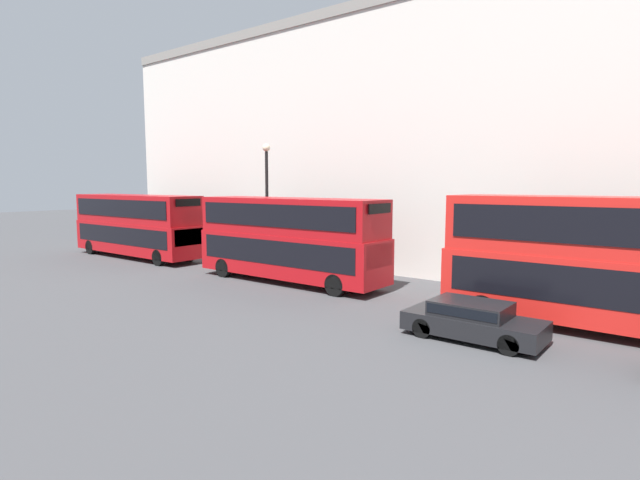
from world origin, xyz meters
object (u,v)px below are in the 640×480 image
object	(u,v)px
bus_third_in_queue	(136,223)
car_hatchback	(472,319)
bus_leading	(615,260)
bus_second_in_queue	(289,236)

from	to	relation	value
bus_third_in_queue	car_hatchback	distance (m)	24.89
bus_third_in_queue	car_hatchback	size ratio (longest dim) A/B	2.63
bus_leading	bus_second_in_queue	distance (m)	14.26
bus_leading	bus_third_in_queue	bearing A→B (deg)	90.00
bus_leading	car_hatchback	xyz separation A→B (m)	(-3.40, 3.41, -1.84)
bus_second_in_queue	car_hatchback	size ratio (longest dim) A/B	2.46
bus_leading	bus_second_in_queue	bearing A→B (deg)	90.00
car_hatchback	bus_third_in_queue	bearing A→B (deg)	82.13
bus_second_in_queue	car_hatchback	distance (m)	11.49
bus_leading	bus_third_in_queue	xyz separation A→B (m)	(0.00, 28.01, -0.17)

